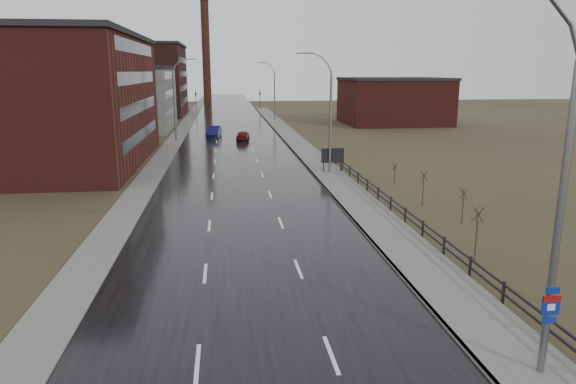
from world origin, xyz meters
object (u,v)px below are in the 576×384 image
object	(u,v)px
streetlight_main	(552,196)
billboard	(333,156)
car_far	(243,136)
car_near	(214,132)

from	to	relation	value
streetlight_main	billboard	bearing A→B (deg)	88.95
billboard	car_far	bearing A→B (deg)	107.22
streetlight_main	car_near	distance (m)	64.92
streetlight_main	car_near	bearing A→B (deg)	99.96
streetlight_main	car_near	xyz separation A→B (m)	(-11.19, 63.73, -5.24)
billboard	streetlight_main	bearing A→B (deg)	-91.05
billboard	car_far	distance (m)	25.97
streetlight_main	billboard	size ratio (longest dim) A/B	4.91
car_near	car_far	world-z (taller)	car_near
streetlight_main	car_far	world-z (taller)	streetlight_main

